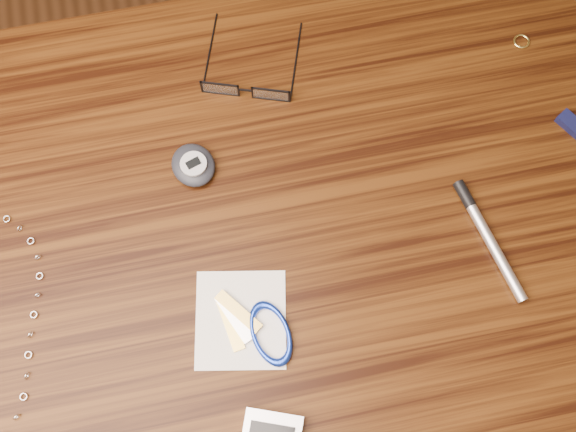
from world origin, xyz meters
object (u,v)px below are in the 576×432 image
Objects in this scene: desk at (258,269)px; silver_pen at (484,231)px; notepad_keys at (256,327)px; pedometer at (193,165)px; eyeglasses at (246,87)px.

desk is 0.29m from silver_pen.
notepad_keys is 0.28m from silver_pen.
pedometer is 0.21m from notepad_keys.
silver_pen reaches higher than desk.
desk is 0.23m from eyeglasses.
silver_pen is (0.26, -0.04, 0.11)m from desk.
eyeglasses is (0.03, 0.20, 0.11)m from desk.
notepad_keys is (-0.04, -0.29, -0.01)m from eyeglasses.
pedometer is 0.35m from silver_pen.
eyeglasses is at bearing 48.00° from pedometer.
silver_pen is at bearing -24.89° from pedometer.
eyeglasses reaches higher than pedometer.
pedometer is (-0.08, -0.09, -0.00)m from eyeglasses.
notepad_keys is at bearing -168.52° from silver_pen.
eyeglasses reaches higher than desk.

